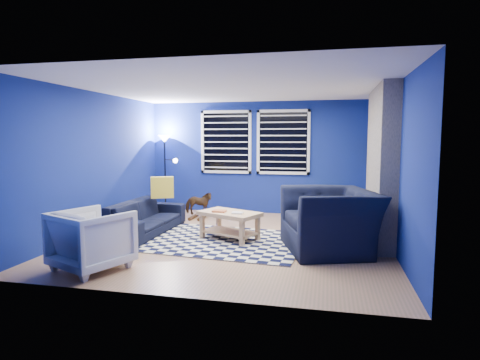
# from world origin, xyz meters

# --- Properties ---
(floor) EXTENTS (5.00, 5.00, 0.00)m
(floor) POSITION_xyz_m (0.00, 0.00, 0.00)
(floor) COLOR tan
(floor) RESTS_ON ground
(ceiling) EXTENTS (5.00, 5.00, 0.00)m
(ceiling) POSITION_xyz_m (0.00, 0.00, 2.50)
(ceiling) COLOR white
(ceiling) RESTS_ON wall_back
(wall_back) EXTENTS (5.00, 0.00, 5.00)m
(wall_back) POSITION_xyz_m (0.00, 2.50, 1.25)
(wall_back) COLOR navy
(wall_back) RESTS_ON floor
(wall_left) EXTENTS (0.00, 5.00, 5.00)m
(wall_left) POSITION_xyz_m (-2.50, 0.00, 1.25)
(wall_left) COLOR navy
(wall_left) RESTS_ON floor
(wall_right) EXTENTS (0.00, 5.00, 5.00)m
(wall_right) POSITION_xyz_m (2.50, 0.00, 1.25)
(wall_right) COLOR navy
(wall_right) RESTS_ON floor
(fireplace) EXTENTS (0.65, 2.00, 2.50)m
(fireplace) POSITION_xyz_m (2.36, 0.50, 1.20)
(fireplace) COLOR gray
(fireplace) RESTS_ON floor
(window_left) EXTENTS (1.17, 0.06, 1.42)m
(window_left) POSITION_xyz_m (-0.75, 2.46, 1.60)
(window_left) COLOR black
(window_left) RESTS_ON wall_back
(window_right) EXTENTS (1.17, 0.06, 1.42)m
(window_right) POSITION_xyz_m (0.55, 2.46, 1.60)
(window_right) COLOR black
(window_right) RESTS_ON wall_back
(tv) EXTENTS (0.07, 1.00, 0.58)m
(tv) POSITION_xyz_m (2.45, 2.00, 1.40)
(tv) COLOR black
(tv) RESTS_ON wall_right
(rug) EXTENTS (2.66, 2.21, 0.02)m
(rug) POSITION_xyz_m (-0.09, -0.15, 0.01)
(rug) COLOR black
(rug) RESTS_ON floor
(sofa) EXTENTS (1.98, 0.81, 0.57)m
(sofa) POSITION_xyz_m (-1.64, 0.12, 0.29)
(sofa) COLOR black
(sofa) RESTS_ON floor
(armchair_big) EXTENTS (1.73, 1.62, 0.92)m
(armchair_big) POSITION_xyz_m (1.57, -0.32, 0.46)
(armchair_big) COLOR black
(armchair_big) RESTS_ON floor
(armchair_bent) EXTENTS (1.10, 1.11, 0.78)m
(armchair_bent) POSITION_xyz_m (-1.42, -1.86, 0.39)
(armchair_bent) COLOR gray
(armchair_bent) RESTS_ON floor
(rocking_horse) EXTENTS (0.33, 0.61, 0.50)m
(rocking_horse) POSITION_xyz_m (-1.13, 1.59, 0.32)
(rocking_horse) COLOR #442B16
(rocking_horse) RESTS_ON floor
(coffee_table) EXTENTS (1.13, 0.92, 0.49)m
(coffee_table) POSITION_xyz_m (-0.06, -0.01, 0.34)
(coffee_table) COLOR tan
(coffee_table) RESTS_ON rug
(cabinet) EXTENTS (0.55, 0.37, 0.54)m
(cabinet) POSITION_xyz_m (1.52, 2.25, 0.24)
(cabinet) COLOR tan
(cabinet) RESTS_ON floor
(floor_lamp) EXTENTS (0.48, 0.29, 1.76)m
(floor_lamp) POSITION_xyz_m (-2.13, 2.25, 1.44)
(floor_lamp) COLOR black
(floor_lamp) RESTS_ON floor
(throw_pillow) EXTENTS (0.43, 0.28, 0.40)m
(throw_pillow) POSITION_xyz_m (-1.49, 0.56, 0.77)
(throw_pillow) COLOR gold
(throw_pillow) RESTS_ON sofa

